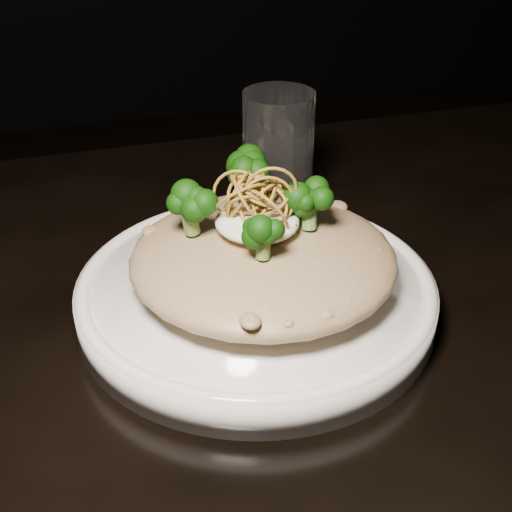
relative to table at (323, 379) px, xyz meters
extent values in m
cube|color=black|center=(0.00, 0.00, 0.06)|extent=(1.10, 0.80, 0.04)
cylinder|color=black|center=(0.48, 0.33, -0.31)|extent=(0.05, 0.05, 0.71)
cylinder|color=white|center=(-0.06, 0.01, 0.10)|extent=(0.30, 0.30, 0.03)
ellipsoid|color=brown|center=(-0.06, 0.01, 0.14)|extent=(0.22, 0.22, 0.05)
ellipsoid|color=white|center=(-0.06, 0.01, 0.17)|extent=(0.07, 0.07, 0.02)
cylinder|color=silver|center=(0.02, 0.18, 0.15)|extent=(0.09, 0.09, 0.13)
camera|label=1|loc=(-0.21, -0.46, 0.44)|focal=50.00mm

